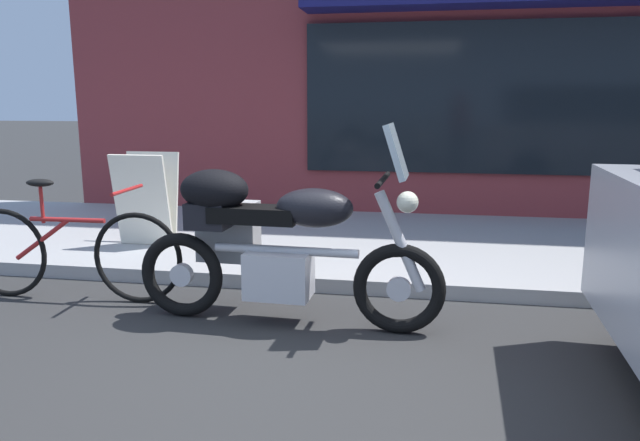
{
  "coord_description": "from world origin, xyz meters",
  "views": [
    {
      "loc": [
        0.71,
        -3.23,
        1.52
      ],
      "look_at": [
        -0.01,
        0.8,
        0.7
      ],
      "focal_mm": 33.64,
      "sensor_mm": 36.0,
      "label": 1
    }
  ],
  "objects": [
    {
      "name": "parked_bicycle",
      "position": [
        -1.97,
        0.83,
        0.38
      ],
      "size": [
        1.8,
        0.48,
        0.94
      ],
      "color": "black",
      "rests_on": "ground_plane"
    },
    {
      "name": "touring_motorcycle",
      "position": [
        -0.34,
        0.64,
        0.6
      ],
      "size": [
        2.15,
        0.71,
        1.38
      ],
      "color": "black",
      "rests_on": "ground_plane"
    },
    {
      "name": "ground_plane",
      "position": [
        0.0,
        0.0,
        0.0
      ],
      "size": [
        80.0,
        80.0,
        0.0
      ],
      "primitive_type": "plane",
      "color": "#2D2D2D"
    },
    {
      "name": "sandwich_board_sign",
      "position": [
        -1.99,
        2.2,
        0.57
      ],
      "size": [
        0.55,
        0.41,
        0.9
      ],
      "color": "silver",
      "rests_on": "sidewalk_curb"
    }
  ]
}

